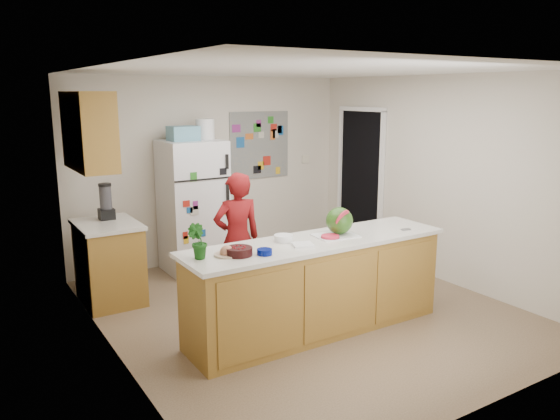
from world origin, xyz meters
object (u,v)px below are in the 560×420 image
refrigerator (193,206)px  watermelon (339,221)px  person (237,239)px  cherry_bowl (239,251)px

refrigerator → watermelon: refrigerator is taller
refrigerator → person: (-0.05, -1.32, -0.12)m
cherry_bowl → watermelon: bearing=4.3°
person → cherry_bowl: 1.27m
watermelon → cherry_bowl: 1.16m
refrigerator → cherry_bowl: 2.51m
refrigerator → cherry_bowl: refrigerator is taller
refrigerator → cherry_bowl: (-0.61, -2.43, 0.11)m
watermelon → person: bearing=120.0°
refrigerator → cherry_bowl: bearing=-104.2°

